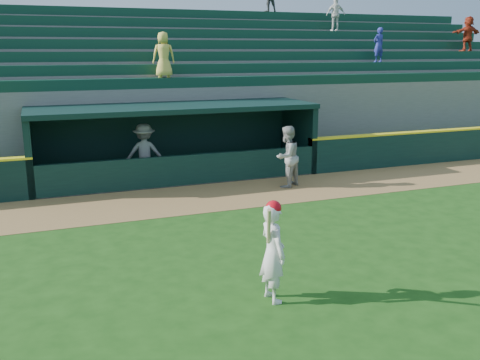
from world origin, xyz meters
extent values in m
plane|color=#1C4711|center=(0.00, 0.00, 0.00)|extent=(120.00, 120.00, 0.00)
cube|color=olive|center=(0.00, 4.90, 0.01)|extent=(40.00, 3.00, 0.01)
imported|color=#9A9A95|center=(2.96, 5.21, 0.97)|extent=(1.19, 1.11, 1.94)
imported|color=gray|center=(-1.09, 7.50, 0.96)|extent=(1.37, 0.97, 1.92)
cube|color=slate|center=(0.00, 7.70, 0.02)|extent=(9.00, 2.60, 0.04)
cube|color=black|center=(-4.60, 7.70, 1.15)|extent=(0.20, 2.60, 2.30)
cube|color=black|center=(4.60, 7.70, 1.15)|extent=(0.20, 2.60, 2.30)
cube|color=black|center=(0.00, 9.00, 1.15)|extent=(9.40, 0.20, 2.30)
cube|color=black|center=(0.00, 7.70, 2.38)|extent=(9.40, 2.80, 0.16)
cube|color=black|center=(0.00, 6.48, 0.50)|extent=(9.00, 0.16, 1.00)
cube|color=brown|center=(0.00, 8.50, 0.25)|extent=(8.40, 0.45, 0.10)
cube|color=slate|center=(0.00, 9.53, 1.46)|extent=(34.00, 0.85, 2.91)
cube|color=#0F3828|center=(0.00, 9.41, 3.09)|extent=(34.00, 0.60, 0.36)
cube|color=slate|center=(0.00, 10.38, 1.68)|extent=(34.00, 0.85, 3.36)
cube|color=#0F3828|center=(0.00, 10.26, 3.54)|extent=(34.00, 0.60, 0.36)
cube|color=slate|center=(0.00, 11.22, 1.91)|extent=(34.00, 0.85, 3.81)
cube|color=#0F3828|center=(0.00, 11.11, 3.99)|extent=(34.00, 0.60, 0.36)
cube|color=slate|center=(0.00, 12.07, 2.13)|extent=(34.00, 0.85, 4.26)
cube|color=#0F3828|center=(0.00, 11.96, 4.44)|extent=(34.00, 0.60, 0.36)
cube|color=slate|center=(0.00, 12.93, 2.35)|extent=(34.00, 0.85, 4.71)
cube|color=#0F3828|center=(0.00, 12.81, 4.89)|extent=(34.00, 0.60, 0.36)
cube|color=slate|center=(0.00, 13.78, 2.58)|extent=(34.00, 0.85, 5.16)
cube|color=#0F3828|center=(0.00, 13.66, 5.34)|extent=(34.00, 0.60, 0.36)
cube|color=slate|center=(0.00, 14.62, 2.80)|extent=(34.00, 0.85, 5.61)
cube|color=#0F3828|center=(0.00, 14.51, 5.79)|extent=(34.00, 0.60, 0.36)
cube|color=slate|center=(0.00, 15.20, 2.80)|extent=(34.50, 0.30, 5.61)
imported|color=silver|center=(9.02, 12.83, 5.82)|extent=(0.94, 0.56, 1.50)
imported|color=#A12D18|center=(15.29, 11.12, 4.98)|extent=(1.53, 0.57, 1.62)
imported|color=navy|center=(9.69, 10.28, 4.44)|extent=(0.57, 0.42, 1.45)
imported|color=#E1C74F|center=(0.10, 9.43, 4.07)|extent=(0.84, 0.61, 1.59)
imported|color=silver|center=(-0.72, -1.85, 0.87)|extent=(0.47, 0.67, 1.73)
sphere|color=red|center=(-0.72, -1.85, 1.66)|extent=(0.27, 0.27, 0.27)
cylinder|color=#CCB783|center=(-0.90, -2.07, 1.43)|extent=(0.26, 0.49, 0.76)
camera|label=1|loc=(-4.30, -9.66, 4.25)|focal=40.00mm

